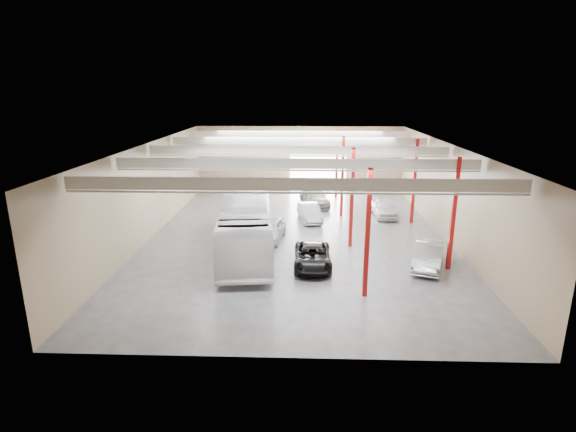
# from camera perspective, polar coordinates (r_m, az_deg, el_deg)

# --- Properties ---
(depot_shell) EXTENTS (22.12, 32.12, 7.06)m
(depot_shell) POSITION_cam_1_polar(r_m,az_deg,el_deg) (33.38, 1.47, 5.76)
(depot_shell) COLOR #49484E
(depot_shell) RESTS_ON ground
(coach_bus) EXTENTS (4.75, 14.27, 3.90)m
(coach_bus) POSITION_cam_1_polar(r_m,az_deg,el_deg) (31.07, -5.35, -0.80)
(coach_bus) COLOR white
(coach_bus) RESTS_ON ground
(black_sedan) EXTENTS (2.28, 4.95, 1.37)m
(black_sedan) POSITION_cam_1_polar(r_m,az_deg,el_deg) (28.26, 3.15, -5.18)
(black_sedan) COLOR black
(black_sedan) RESTS_ON ground
(car_row_a) EXTENTS (2.51, 4.80, 1.56)m
(car_row_a) POSITION_cam_1_polar(r_m,az_deg,el_deg) (33.23, -2.29, -1.75)
(car_row_a) COLOR silver
(car_row_a) RESTS_ON ground
(car_row_b) EXTENTS (2.30, 4.57, 1.44)m
(car_row_b) POSITION_cam_1_polar(r_m,az_deg,el_deg) (38.15, 2.76, 0.47)
(car_row_b) COLOR #B9B9BE
(car_row_b) RESTS_ON ground
(car_row_c) EXTENTS (3.20, 5.80, 1.59)m
(car_row_c) POSITION_cam_1_polar(r_m,az_deg,el_deg) (43.17, 3.36, 2.39)
(car_row_c) COLOR slate
(car_row_c) RESTS_ON ground
(car_right_near) EXTENTS (3.11, 5.03, 1.57)m
(car_right_near) POSITION_cam_1_polar(r_m,az_deg,el_deg) (29.53, 17.39, -4.77)
(car_right_near) COLOR #A1A2A6
(car_right_near) RESTS_ON ground
(car_right_far) EXTENTS (1.95, 4.58, 1.54)m
(car_right_far) POSITION_cam_1_polar(r_m,az_deg,el_deg) (40.25, 12.11, 1.03)
(car_right_far) COLOR silver
(car_right_far) RESTS_ON ground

